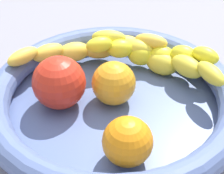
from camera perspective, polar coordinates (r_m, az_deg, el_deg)
name	(u,v)px	position (r cm, az deg, el deg)	size (l,w,h in cm)	color
kitchen_counter	(112,120)	(51.31, 0.00, -5.59)	(120.00, 120.00, 3.00)	gray
fruit_bowl	(112,98)	(48.45, 0.00, -1.86)	(36.04, 36.04, 5.47)	#52669C
banana_draped_left	(150,53)	(54.16, 6.35, 5.66)	(20.67, 8.06, 5.29)	yellow
banana_draped_right	(158,58)	(53.33, 7.73, 4.80)	(19.19, 14.30, 5.92)	yellow
banana_arching_top	(86,49)	(55.45, -4.37, 6.32)	(25.06, 10.42, 4.91)	yellow
orange_front	(111,83)	(47.69, -0.10, 0.64)	(6.26, 6.26, 6.26)	orange
orange_mid_left	(125,142)	(39.63, 2.27, -9.10)	(5.97, 5.97, 5.97)	orange
tomato_red	(57,84)	(47.07, -9.19, 0.42)	(7.46, 7.46, 7.46)	red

